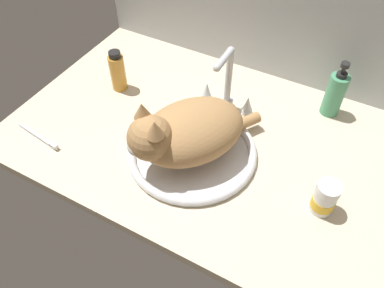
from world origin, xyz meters
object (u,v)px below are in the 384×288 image
at_px(sink_basin, 192,151).
at_px(cat, 184,133).
at_px(soap_pump_bottle, 335,94).
at_px(toothbrush, 39,137).
at_px(amber_bottle, 118,71).
at_px(faucet, 227,87).
at_px(pill_bottle, 325,199).

bearing_deg(sink_basin, cat, -122.27).
distance_m(soap_pump_bottle, toothbrush, 0.85).
distance_m(cat, amber_bottle, 0.36).
relative_size(sink_basin, faucet, 1.66).
relative_size(sink_basin, pill_bottle, 3.76).
bearing_deg(pill_bottle, toothbrush, -169.04).
bearing_deg(toothbrush, amber_bottle, 76.68).
distance_m(faucet, cat, 0.23).
xyz_separation_m(amber_bottle, pill_bottle, (0.69, -0.14, -0.02)).
relative_size(cat, pill_bottle, 3.90).
xyz_separation_m(faucet, amber_bottle, (-0.34, -0.07, -0.02)).
bearing_deg(pill_bottle, faucet, 148.54).
distance_m(sink_basin, amber_bottle, 0.37).
xyz_separation_m(sink_basin, cat, (-0.01, -0.02, 0.08)).
distance_m(sink_basin, cat, 0.09).
xyz_separation_m(sink_basin, amber_bottle, (-0.34, 0.14, 0.05)).
bearing_deg(sink_basin, toothbrush, -159.25).
xyz_separation_m(faucet, soap_pump_bottle, (0.28, 0.13, -0.01)).
bearing_deg(toothbrush, pill_bottle, 10.96).
height_order(cat, soap_pump_bottle, cat).
relative_size(soap_pump_bottle, toothbrush, 1.09).
distance_m(sink_basin, toothbrush, 0.44).
bearing_deg(soap_pump_bottle, pill_bottle, -78.30).
distance_m(faucet, soap_pump_bottle, 0.31).
bearing_deg(faucet, cat, -93.20).
distance_m(amber_bottle, pill_bottle, 0.71).
bearing_deg(cat, sink_basin, 57.73).
bearing_deg(sink_basin, soap_pump_bottle, 50.55).
height_order(soap_pump_bottle, amber_bottle, soap_pump_bottle).
bearing_deg(faucet, amber_bottle, -167.85).
xyz_separation_m(amber_bottle, toothbrush, (-0.07, -0.29, -0.06)).
distance_m(faucet, amber_bottle, 0.35).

